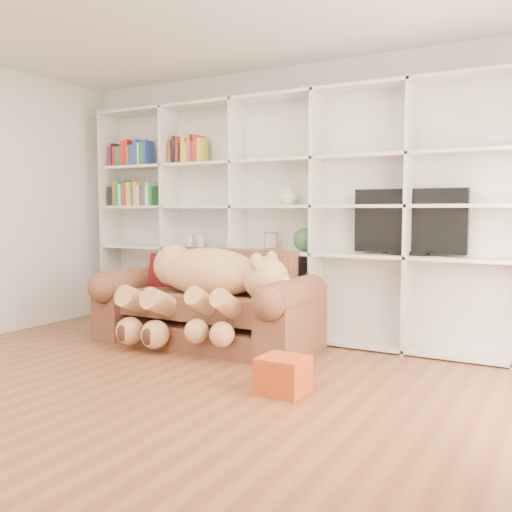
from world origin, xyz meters
The scene contains 14 objects.
floor centered at (0.00, 0.00, 0.00)m, with size 5.00×5.00×0.00m, color brown.
wall_back centered at (0.00, 2.50, 1.35)m, with size 5.00×0.02×2.70m, color white.
bookshelf centered at (-0.24, 2.36, 1.31)m, with size 4.43×0.35×2.40m.
sofa centered at (-0.41, 1.70, 0.33)m, with size 2.10×0.91×0.88m.
teddy_bear centered at (-0.32, 1.52, 0.61)m, with size 1.53×0.85×0.89m.
throw_pillow centered at (-0.99, 1.84, 0.64)m, with size 0.37×0.12×0.37m, color #550E0E.
gift_box centered at (0.88, 0.73, 0.13)m, with size 0.32×0.30×0.26m, color #B94118.
tv centered at (1.31, 2.35, 1.15)m, with size 1.00×0.18×0.59m.
picture_frame centered at (-0.06, 2.30, 0.96)m, with size 0.14×0.03×0.18m, color brown.
green_vase centered at (0.31, 2.30, 0.98)m, with size 0.23×0.23×0.23m, color #2E5A33.
figurine_tall centered at (-1.05, 2.30, 0.93)m, with size 0.07×0.07×0.14m, color beige.
figurine_short centered at (-0.91, 2.30, 0.93)m, with size 0.08×0.08×0.14m, color beige.
snow_globe centered at (-0.54, 2.30, 0.92)m, with size 0.10×0.10×0.10m, color white.
shelf_vase centered at (0.13, 2.30, 1.42)m, with size 0.19×0.19×0.20m, color beige.
Camera 1 is at (2.61, -2.72, 1.26)m, focal length 40.00 mm.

